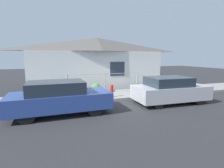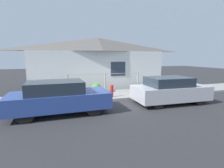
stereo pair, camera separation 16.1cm
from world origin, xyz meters
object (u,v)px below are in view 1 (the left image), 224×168
(car_right, at_px, (170,90))
(potted_plant_corner, at_px, (137,87))
(fire_hydrant, at_px, (112,90))
(potted_plant_near_hydrant, at_px, (96,88))
(potted_plant_by_fence, at_px, (59,89))
(car_left, at_px, (60,97))

(car_right, xyz_separation_m, potted_plant_corner, (-0.42, 2.87, -0.29))
(fire_hydrant, distance_m, potted_plant_corner, 2.48)
(fire_hydrant, bearing_deg, potted_plant_near_hydrant, 112.68)
(potted_plant_near_hydrant, height_order, potted_plant_corner, potted_plant_near_hydrant)
(potted_plant_by_fence, bearing_deg, potted_plant_corner, -3.03)
(car_left, relative_size, potted_plant_by_fence, 6.09)
(fire_hydrant, relative_size, potted_plant_by_fence, 1.07)
(car_left, bearing_deg, car_right, -0.87)
(potted_plant_by_fence, xyz_separation_m, potted_plant_corner, (4.99, -0.26, -0.13))
(potted_plant_corner, bearing_deg, car_right, -81.72)
(car_left, relative_size, potted_plant_corner, 8.19)
(car_left, xyz_separation_m, potted_plant_near_hydrant, (2.32, 3.10, -0.24))
(potted_plant_near_hydrant, relative_size, potted_plant_by_fence, 0.93)
(fire_hydrant, distance_m, potted_plant_by_fence, 3.16)
(fire_hydrant, relative_size, potted_plant_corner, 1.44)
(car_left, relative_size, potted_plant_near_hydrant, 6.54)
(car_right, bearing_deg, potted_plant_near_hydrant, 137.70)
(car_left, height_order, potted_plant_by_fence, car_left)
(car_left, distance_m, fire_hydrant, 3.37)
(car_right, relative_size, potted_plant_by_fence, 5.71)
(potted_plant_corner, bearing_deg, fire_hydrant, -151.87)
(fire_hydrant, relative_size, potted_plant_near_hydrant, 1.15)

